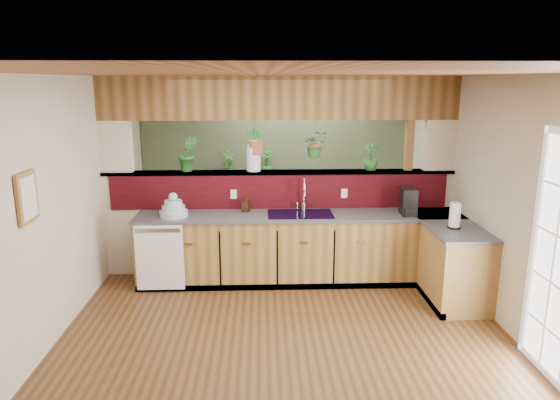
{
  "coord_description": "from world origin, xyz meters",
  "views": [
    {
      "loc": [
        -0.22,
        -5.1,
        2.54
      ],
      "look_at": [
        -0.02,
        0.7,
        1.15
      ],
      "focal_mm": 32.0,
      "sensor_mm": 36.0,
      "label": 1
    }
  ],
  "objects_px": {
    "faucet": "(304,193)",
    "soap_dispenser": "(246,204)",
    "glass_jar": "(253,155)",
    "paper_towel": "(455,216)",
    "shelving_console": "(251,202)",
    "coffee_maker": "(408,203)",
    "dish_stack": "(174,209)"
  },
  "relations": [
    {
      "from": "soap_dispenser",
      "to": "glass_jar",
      "type": "distance_m",
      "value": 0.65
    },
    {
      "from": "paper_towel",
      "to": "dish_stack",
      "type": "bearing_deg",
      "value": 169.39
    },
    {
      "from": "paper_towel",
      "to": "shelving_console",
      "type": "height_order",
      "value": "paper_towel"
    },
    {
      "from": "coffee_maker",
      "to": "glass_jar",
      "type": "distance_m",
      "value": 2.06
    },
    {
      "from": "coffee_maker",
      "to": "paper_towel",
      "type": "xyz_separation_m",
      "value": [
        0.36,
        -0.61,
        -0.01
      ]
    },
    {
      "from": "glass_jar",
      "to": "soap_dispenser",
      "type": "bearing_deg",
      "value": -114.07
    },
    {
      "from": "dish_stack",
      "to": "faucet",
      "type": "bearing_deg",
      "value": 7.84
    },
    {
      "from": "dish_stack",
      "to": "coffee_maker",
      "type": "relative_size",
      "value": 1.04
    },
    {
      "from": "dish_stack",
      "to": "paper_towel",
      "type": "bearing_deg",
      "value": -10.61
    },
    {
      "from": "soap_dispenser",
      "to": "shelving_console",
      "type": "distance_m",
      "value": 2.18
    },
    {
      "from": "glass_jar",
      "to": "paper_towel",
      "type": "bearing_deg",
      "value": -24.66
    },
    {
      "from": "dish_stack",
      "to": "shelving_console",
      "type": "height_order",
      "value": "dish_stack"
    },
    {
      "from": "faucet",
      "to": "soap_dispenser",
      "type": "distance_m",
      "value": 0.75
    },
    {
      "from": "paper_towel",
      "to": "soap_dispenser",
      "type": "bearing_deg",
      "value": 160.92
    },
    {
      "from": "faucet",
      "to": "soap_dispenser",
      "type": "relative_size",
      "value": 2.16
    },
    {
      "from": "dish_stack",
      "to": "coffee_maker",
      "type": "xyz_separation_m",
      "value": [
        2.93,
        -0.0,
        0.06
      ]
    },
    {
      "from": "coffee_maker",
      "to": "shelving_console",
      "type": "bearing_deg",
      "value": 135.38
    },
    {
      "from": "faucet",
      "to": "soap_dispenser",
      "type": "bearing_deg",
      "value": -179.27
    },
    {
      "from": "soap_dispenser",
      "to": "glass_jar",
      "type": "relative_size",
      "value": 0.48
    },
    {
      "from": "dish_stack",
      "to": "shelving_console",
      "type": "distance_m",
      "value": 2.56
    },
    {
      "from": "glass_jar",
      "to": "shelving_console",
      "type": "height_order",
      "value": "glass_jar"
    },
    {
      "from": "soap_dispenser",
      "to": "glass_jar",
      "type": "bearing_deg",
      "value": 65.93
    },
    {
      "from": "faucet",
      "to": "dish_stack",
      "type": "height_order",
      "value": "faucet"
    },
    {
      "from": "dish_stack",
      "to": "coffee_maker",
      "type": "distance_m",
      "value": 2.93
    },
    {
      "from": "faucet",
      "to": "shelving_console",
      "type": "relative_size",
      "value": 0.31
    },
    {
      "from": "dish_stack",
      "to": "shelving_console",
      "type": "xyz_separation_m",
      "value": [
        0.91,
        2.34,
        -0.49
      ]
    },
    {
      "from": "dish_stack",
      "to": "shelving_console",
      "type": "relative_size",
      "value": 0.25
    },
    {
      "from": "coffee_maker",
      "to": "glass_jar",
      "type": "xyz_separation_m",
      "value": [
        -1.94,
        0.44,
        0.54
      ]
    },
    {
      "from": "shelving_console",
      "to": "glass_jar",
      "type": "bearing_deg",
      "value": -107.72
    },
    {
      "from": "coffee_maker",
      "to": "paper_towel",
      "type": "bearing_deg",
      "value": -55.04
    },
    {
      "from": "faucet",
      "to": "shelving_console",
      "type": "bearing_deg",
      "value": 108.87
    },
    {
      "from": "dish_stack",
      "to": "soap_dispenser",
      "type": "relative_size",
      "value": 1.74
    }
  ]
}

